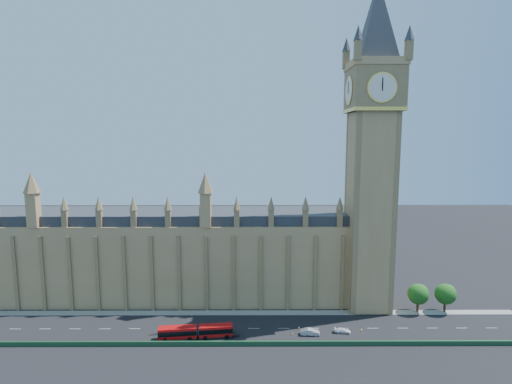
{
  "coord_description": "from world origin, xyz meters",
  "views": [
    {
      "loc": [
        4.11,
        -101.15,
        50.64
      ],
      "look_at": [
        4.6,
        10.0,
        35.64
      ],
      "focal_mm": 28.0,
      "sensor_mm": 36.0,
      "label": 1
    }
  ],
  "objects_px": {
    "car_grey": "(231,333)",
    "car_silver": "(310,332)",
    "red_bus": "(196,332)",
    "car_white": "(343,331)"
  },
  "relations": [
    {
      "from": "car_grey",
      "to": "car_silver",
      "type": "bearing_deg",
      "value": -89.14
    },
    {
      "from": "car_grey",
      "to": "red_bus",
      "type": "bearing_deg",
      "value": 97.19
    },
    {
      "from": "red_bus",
      "to": "car_grey",
      "type": "height_order",
      "value": "red_bus"
    },
    {
      "from": "red_bus",
      "to": "car_white",
      "type": "xyz_separation_m",
      "value": [
        38.1,
        2.6,
        -1.07
      ]
    },
    {
      "from": "red_bus",
      "to": "car_silver",
      "type": "xyz_separation_m",
      "value": [
        29.41,
        1.49,
        -0.85
      ]
    },
    {
      "from": "red_bus",
      "to": "car_white",
      "type": "relative_size",
      "value": 4.5
    },
    {
      "from": "red_bus",
      "to": "car_grey",
      "type": "distance_m",
      "value": 8.96
    },
    {
      "from": "car_grey",
      "to": "car_white",
      "type": "bearing_deg",
      "value": -87.26
    },
    {
      "from": "car_white",
      "to": "red_bus",
      "type": "bearing_deg",
      "value": 99.7
    },
    {
      "from": "car_grey",
      "to": "car_white",
      "type": "xyz_separation_m",
      "value": [
        29.26,
        1.46,
        -0.12
      ]
    }
  ]
}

